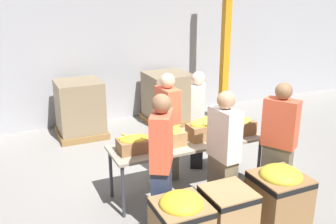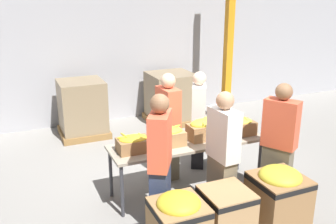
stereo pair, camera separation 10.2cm
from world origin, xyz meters
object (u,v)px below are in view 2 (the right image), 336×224
object	(u,v)px
volunteer_3	(222,155)
banana_box_2	(204,129)
sorting_table	(188,145)
volunteer_4	(168,127)
banana_box_0	(133,143)
volunteer_2	(198,120)
donation_bin_0	(179,222)
volunteer_0	(160,163)
banana_box_3	(241,126)
pallet_stack_1	(82,109)
pallet_stack_0	(171,98)
banana_box_1	(168,137)
volunteer_1	(279,144)
support_pillar	(229,36)
donation_bin_2	(278,194)
donation_bin_1	(226,212)

from	to	relation	value
volunteer_3	banana_box_2	bearing A→B (deg)	-13.03
sorting_table	volunteer_4	world-z (taller)	volunteer_4
sorting_table	banana_box_0	world-z (taller)	banana_box_0
volunteer_2	donation_bin_0	bearing A→B (deg)	-4.83
volunteer_0	volunteer_2	xyz separation A→B (m)	(1.28, 1.41, -0.05)
banana_box_3	pallet_stack_1	world-z (taller)	pallet_stack_1
volunteer_4	pallet_stack_0	xyz separation A→B (m)	(1.15, 2.51, -0.30)
volunteer_4	volunteer_0	bearing A→B (deg)	-30.98
banana_box_1	volunteer_4	size ratio (longest dim) A/B	0.28
volunteer_4	volunteer_2	bearing A→B (deg)	101.98
banana_box_2	volunteer_3	world-z (taller)	volunteer_3
volunteer_0	volunteer_3	size ratio (longest dim) A/B	1.03
volunteer_1	volunteer_0	bearing A→B (deg)	57.95
banana_box_0	volunteer_1	bearing A→B (deg)	-20.17
banana_box_3	banana_box_2	bearing A→B (deg)	174.02
banana_box_2	donation_bin_0	world-z (taller)	banana_box_2
banana_box_2	support_pillar	bearing A→B (deg)	52.36
volunteer_2	pallet_stack_1	world-z (taller)	volunteer_2
banana_box_3	donation_bin_0	bearing A→B (deg)	-143.78
banana_box_1	banana_box_3	xyz separation A→B (m)	(1.22, -0.04, -0.01)
volunteer_3	donation_bin_0	xyz separation A→B (m)	(-0.87, -0.50, -0.48)
volunteer_1	donation_bin_0	bearing A→B (deg)	75.41
banana_box_1	volunteer_2	xyz separation A→B (m)	(0.89, 0.75, -0.11)
banana_box_3	sorting_table	bearing A→B (deg)	176.48
volunteer_3	pallet_stack_0	size ratio (longest dim) A/B	1.50
banana_box_1	banana_box_3	world-z (taller)	banana_box_1
banana_box_0	volunteer_4	size ratio (longest dim) A/B	0.26
support_pillar	banana_box_0	bearing A→B (deg)	-139.86
volunteer_0	support_pillar	distance (m)	4.62
banana_box_1	donation_bin_0	size ratio (longest dim) A/B	0.66
volunteer_3	donation_bin_2	xyz separation A→B (m)	(0.57, -0.50, -0.45)
banana_box_3	pallet_stack_1	xyz separation A→B (m)	(-1.90, 3.06, -0.36)
banana_box_3	support_pillar	bearing A→B (deg)	62.46
donation_bin_0	donation_bin_2	bearing A→B (deg)	0.00
volunteer_1	support_pillar	world-z (taller)	support_pillar
volunteer_3	support_pillar	xyz separation A→B (m)	(2.15, 3.38, 1.13)
banana_box_3	volunteer_4	xyz separation A→B (m)	(-0.97, 0.61, -0.08)
donation_bin_0	banana_box_2	bearing A→B (deg)	51.59
banana_box_1	donation_bin_1	distance (m)	1.38
pallet_stack_0	banana_box_0	bearing A→B (deg)	-121.90
volunteer_3	pallet_stack_0	world-z (taller)	volunteer_3
banana_box_3	volunteer_3	size ratio (longest dim) A/B	0.24
volunteer_2	donation_bin_1	size ratio (longest dim) A/B	2.59
banana_box_0	volunteer_1	distance (m)	2.07
volunteer_4	pallet_stack_1	xyz separation A→B (m)	(-0.92, 2.45, -0.29)
sorting_table	support_pillar	bearing A→B (deg)	48.94
banana_box_0	donation_bin_1	world-z (taller)	banana_box_0
support_pillar	pallet_stack_1	bearing A→B (deg)	173.80
sorting_table	pallet_stack_1	distance (m)	3.17
donation_bin_2	pallet_stack_0	size ratio (longest dim) A/B	0.69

